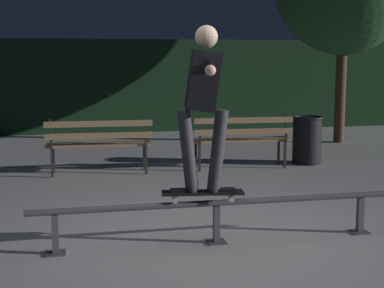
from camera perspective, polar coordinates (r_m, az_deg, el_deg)
The scene contains 8 objects.
ground_plane at distance 5.53m, azimuth 2.63°, elevation -10.04°, with size 90.00×90.00×0.00m, color #ADAAA8.
hedge_backdrop at distance 14.19m, azimuth -6.78°, elevation 5.90°, with size 24.00×1.20×2.21m, color black.
grind_rail at distance 5.49m, azimuth 2.49°, elevation -6.66°, with size 3.57×0.18×0.42m.
skateboard at distance 5.42m, azimuth 1.08°, elevation -4.95°, with size 0.80×0.31×0.09m.
skateboarder at distance 5.28m, azimuth 1.14°, elevation 4.98°, with size 0.63×1.40×1.56m.
park_bench_leftmost at distance 8.72m, azimuth -9.31°, elevation 0.39°, with size 1.62×0.48×0.88m.
park_bench_left_center at distance 9.12m, azimuth 5.02°, elevation 0.83°, with size 1.62×0.48×0.88m.
trash_can at distance 9.76m, azimuth 11.47°, elevation 0.47°, with size 0.52×0.52×0.80m.
Camera 1 is at (-1.35, -5.06, 1.77)m, focal length 53.11 mm.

